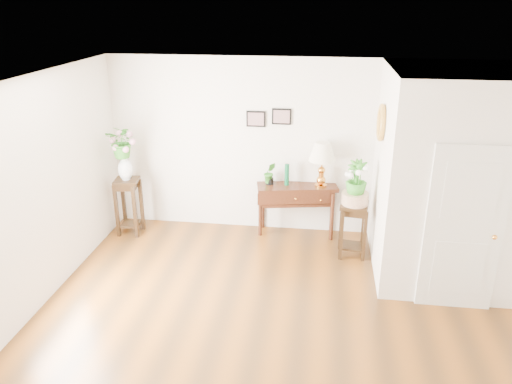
% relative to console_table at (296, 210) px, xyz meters
% --- Properties ---
extents(floor, '(6.00, 5.50, 0.02)m').
position_rel_console_table_xyz_m(floor, '(-0.03, -2.57, -0.42)').
color(floor, brown).
rests_on(floor, ground).
extents(ceiling, '(6.00, 5.50, 0.02)m').
position_rel_console_table_xyz_m(ceiling, '(-0.03, -2.57, 2.38)').
color(ceiling, white).
rests_on(ceiling, ground).
extents(wall_back, '(6.00, 0.02, 2.80)m').
position_rel_console_table_xyz_m(wall_back, '(-0.03, 0.18, 0.98)').
color(wall_back, silver).
rests_on(wall_back, ground).
extents(wall_left, '(0.02, 5.50, 2.80)m').
position_rel_console_table_xyz_m(wall_left, '(-3.03, -2.57, 0.98)').
color(wall_left, silver).
rests_on(wall_left, ground).
extents(partition, '(1.80, 1.95, 2.80)m').
position_rel_console_table_xyz_m(partition, '(2.07, -0.79, 0.98)').
color(partition, silver).
rests_on(partition, floor).
extents(door, '(0.90, 0.05, 2.10)m').
position_rel_console_table_xyz_m(door, '(2.07, -1.79, 0.63)').
color(door, silver).
rests_on(door, floor).
extents(art_print_left, '(0.30, 0.02, 0.25)m').
position_rel_console_table_xyz_m(art_print_left, '(-0.68, 0.16, 1.43)').
color(art_print_left, black).
rests_on(art_print_left, wall_back).
extents(art_print_right, '(0.30, 0.02, 0.25)m').
position_rel_console_table_xyz_m(art_print_right, '(-0.28, 0.16, 1.48)').
color(art_print_right, black).
rests_on(art_print_right, wall_back).
extents(wall_ornament, '(0.07, 0.51, 0.51)m').
position_rel_console_table_xyz_m(wall_ornament, '(1.13, -0.67, 1.63)').
color(wall_ornament, gold).
rests_on(wall_ornament, partition).
extents(console_table, '(1.32, 0.65, 0.84)m').
position_rel_console_table_xyz_m(console_table, '(0.00, 0.00, 0.00)').
color(console_table, black).
rests_on(console_table, floor).
extents(table_lamp, '(0.51, 0.51, 0.73)m').
position_rel_console_table_xyz_m(table_lamp, '(0.37, 0.00, 0.77)').
color(table_lamp, orange).
rests_on(table_lamp, console_table).
extents(green_vase, '(0.08, 0.08, 0.34)m').
position_rel_console_table_xyz_m(green_vase, '(-0.17, 0.00, 0.59)').
color(green_vase, '#0A502C').
rests_on(green_vase, console_table).
extents(potted_plant, '(0.23, 0.20, 0.34)m').
position_rel_console_table_xyz_m(potted_plant, '(-0.44, 0.00, 0.59)').
color(potted_plant, '#2F8224').
rests_on(potted_plant, console_table).
extents(plant_stand_a, '(0.41, 0.41, 0.93)m').
position_rel_console_table_xyz_m(plant_stand_a, '(-2.68, -0.34, 0.05)').
color(plant_stand_a, black).
rests_on(plant_stand_a, floor).
extents(porcelain_vase, '(0.29, 0.29, 0.40)m').
position_rel_console_table_xyz_m(porcelain_vase, '(-2.68, -0.34, 0.74)').
color(porcelain_vase, white).
rests_on(porcelain_vase, plant_stand_a).
extents(lily_arrangement, '(0.51, 0.45, 0.52)m').
position_rel_console_table_xyz_m(lily_arrangement, '(-2.68, -0.34, 1.17)').
color(lily_arrangement, '#2F8224').
rests_on(lily_arrangement, porcelain_vase).
extents(plant_stand_b, '(0.44, 0.44, 0.83)m').
position_rel_console_table_xyz_m(plant_stand_b, '(0.87, -0.61, -0.01)').
color(plant_stand_b, black).
rests_on(plant_stand_b, floor).
extents(ceramic_bowl, '(0.45, 0.45, 0.17)m').
position_rel_console_table_xyz_m(ceramic_bowl, '(0.87, -0.61, 0.49)').
color(ceramic_bowl, tan).
rests_on(ceramic_bowl, plant_stand_b).
extents(narcissus, '(0.32, 0.32, 0.54)m').
position_rel_console_table_xyz_m(narcissus, '(0.87, -0.61, 0.80)').
color(narcissus, '#2F8224').
rests_on(narcissus, ceramic_bowl).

